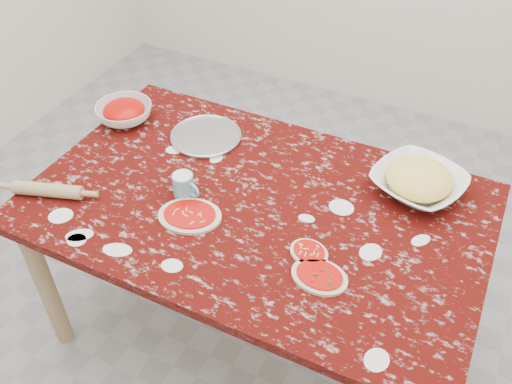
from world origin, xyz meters
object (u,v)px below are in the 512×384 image
object	(u,v)px
pizza_tray	(206,137)
sauce_bowl	(124,113)
worktable	(256,219)
cheese_bowl	(418,183)
flour_mug	(184,185)
rolling_pin	(48,190)

from	to	relation	value
pizza_tray	sauce_bowl	distance (m)	0.37
pizza_tray	sauce_bowl	world-z (taller)	sauce_bowl
worktable	pizza_tray	bearing A→B (deg)	144.11
worktable	sauce_bowl	bearing A→B (deg)	163.42
cheese_bowl	sauce_bowl	bearing A→B (deg)	-175.51
flour_mug	rolling_pin	xyz separation A→B (m)	(-0.44, -0.22, -0.02)
cheese_bowl	pizza_tray	bearing A→B (deg)	-176.30
pizza_tray	flour_mug	world-z (taller)	flour_mug
flour_mug	rolling_pin	distance (m)	0.49
sauce_bowl	cheese_bowl	size ratio (longest dim) A/B	0.75
worktable	flour_mug	distance (m)	0.29
cheese_bowl	flour_mug	bearing A→B (deg)	-152.60
cheese_bowl	rolling_pin	xyz separation A→B (m)	(-1.18, -0.61, -0.01)
flour_mug	rolling_pin	size ratio (longest dim) A/B	0.44
worktable	pizza_tray	world-z (taller)	pizza_tray
sauce_bowl	rolling_pin	xyz separation A→B (m)	(0.04, -0.51, -0.01)
rolling_pin	sauce_bowl	bearing A→B (deg)	94.25
worktable	sauce_bowl	world-z (taller)	sauce_bowl
worktable	rolling_pin	distance (m)	0.75
sauce_bowl	rolling_pin	distance (m)	0.51
sauce_bowl	flour_mug	distance (m)	0.56
flour_mug	rolling_pin	bearing A→B (deg)	-153.22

